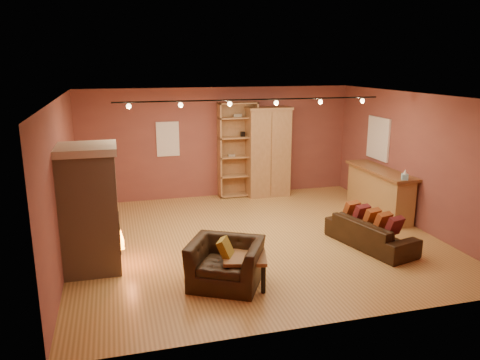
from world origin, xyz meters
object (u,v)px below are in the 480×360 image
object	(u,v)px
armoire	(268,152)
armchair	(226,256)
loveseat	(371,228)
fireplace	(90,209)
bar_counter	(379,191)
bookcase	(237,149)
coffee_table	(245,260)

from	to	relation	value
armoire	armchair	xyz separation A→B (m)	(-2.26, -4.72, -0.68)
armoire	loveseat	xyz separation A→B (m)	(0.76, -3.91, -0.78)
fireplace	bar_counter	bearing A→B (deg)	12.42
loveseat	bar_counter	bearing A→B (deg)	-49.69
fireplace	loveseat	size ratio (longest dim) A/B	1.12
bookcase	armchair	distance (m)	5.16
loveseat	armoire	bearing A→B (deg)	-3.68
bar_counter	bookcase	bearing A→B (deg)	139.47
bookcase	armoire	world-z (taller)	bookcase
armchair	coffee_table	xyz separation A→B (m)	(0.28, -0.10, -0.06)
armoire	loveseat	distance (m)	4.06
fireplace	armchair	world-z (taller)	fireplace
armoire	coffee_table	distance (m)	5.26
bar_counter	armchair	distance (m)	4.93
armchair	bar_counter	bearing A→B (deg)	59.16
bar_counter	coffee_table	world-z (taller)	bar_counter
loveseat	armchair	distance (m)	3.12
fireplace	bookcase	world-z (taller)	bookcase
armoire	coffee_table	size ratio (longest dim) A/B	2.88
armoire	armchair	world-z (taller)	armoire
fireplace	loveseat	xyz separation A→B (m)	(5.03, -0.35, -0.69)
fireplace	bookcase	bearing A→B (deg)	46.80
armchair	loveseat	bearing A→B (deg)	43.23
bookcase	loveseat	bearing A→B (deg)	-69.36
fireplace	loveseat	world-z (taller)	fireplace
armoire	bar_counter	xyz separation A→B (m)	(1.97, -2.18, -0.62)
armoire	fireplace	bearing A→B (deg)	-140.23
bookcase	bar_counter	xyz separation A→B (m)	(2.75, -2.35, -0.70)
bookcase	armoire	xyz separation A→B (m)	(0.78, -0.17, -0.08)
fireplace	bar_counter	world-z (taller)	fireplace
bar_counter	coffee_table	xyz separation A→B (m)	(-3.94, -2.64, -0.11)
armchair	fireplace	bearing A→B (deg)	178.15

